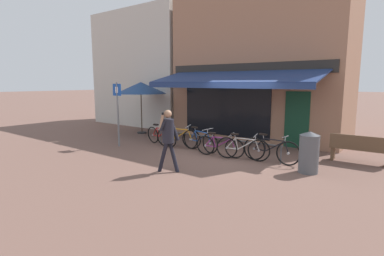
# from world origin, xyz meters

# --- Properties ---
(ground_plane) EXTENTS (160.00, 160.00, 0.00)m
(ground_plane) POSITION_xyz_m (0.00, 0.00, 0.00)
(ground_plane) COLOR brown
(shop_front) EXTENTS (7.51, 5.01, 6.37)m
(shop_front) POSITION_xyz_m (-0.90, 4.32, 3.18)
(shop_front) COLOR #9E7056
(shop_front) RESTS_ON ground_plane
(neighbour_building) EXTENTS (6.21, 4.00, 6.36)m
(neighbour_building) POSITION_xyz_m (-7.96, 4.84, 3.18)
(neighbour_building) COLOR beige
(neighbour_building) RESTS_ON ground_plane
(bike_rack_rail) EXTENTS (5.00, 0.04, 0.57)m
(bike_rack_rail) POSITION_xyz_m (-0.70, 0.28, 0.49)
(bike_rack_rail) COLOR #47494F
(bike_rack_rail) RESTS_ON ground_plane
(bicycle_red) EXTENTS (1.73, 0.55, 0.83)m
(bicycle_red) POSITION_xyz_m (-3.01, 0.17, 0.36)
(bicycle_red) COLOR black
(bicycle_red) RESTS_ON ground_plane
(bicycle_orange) EXTENTS (1.76, 0.61, 0.90)m
(bicycle_orange) POSITION_xyz_m (-2.12, 0.14, 0.39)
(bicycle_orange) COLOR black
(bicycle_orange) RESTS_ON ground_plane
(bicycle_blue) EXTENTS (1.71, 0.53, 0.86)m
(bicycle_blue) POSITION_xyz_m (-1.19, 0.22, 0.39)
(bicycle_blue) COLOR black
(bicycle_blue) RESTS_ON ground_plane
(bicycle_purple) EXTENTS (1.68, 0.52, 0.82)m
(bicycle_purple) POSITION_xyz_m (-0.20, -0.05, 0.36)
(bicycle_purple) COLOR black
(bicycle_purple) RESTS_ON ground_plane
(bicycle_silver) EXTENTS (1.69, 0.57, 0.84)m
(bicycle_silver) POSITION_xyz_m (0.60, 0.02, 0.38)
(bicycle_silver) COLOR black
(bicycle_silver) RESTS_ON ground_plane
(bicycle_black) EXTENTS (1.81, 0.52, 0.87)m
(bicycle_black) POSITION_xyz_m (1.43, 0.25, 0.39)
(bicycle_black) COLOR black
(bicycle_black) RESTS_ON ground_plane
(pedestrian_adult) EXTENTS (0.56, 0.59, 1.72)m
(pedestrian_adult) POSITION_xyz_m (-0.42, -2.33, 1.06)
(pedestrian_adult) COLOR black
(pedestrian_adult) RESTS_ON ground_plane
(litter_bin) EXTENTS (0.53, 0.53, 1.14)m
(litter_bin) POSITION_xyz_m (2.65, -0.10, 0.57)
(litter_bin) COLOR #515459
(litter_bin) RESTS_ON ground_plane
(parking_sign) EXTENTS (0.44, 0.07, 2.43)m
(parking_sign) POSITION_xyz_m (-4.13, -1.00, 1.49)
(parking_sign) COLOR slate
(parking_sign) RESTS_ON ground_plane
(cafe_parasol) EXTENTS (2.41, 2.41, 2.44)m
(cafe_parasol) POSITION_xyz_m (-5.64, 1.62, 2.16)
(cafe_parasol) COLOR #4C3D2D
(cafe_parasol) RESTS_ON ground_plane
(park_bench) EXTENTS (1.61, 0.48, 0.87)m
(park_bench) POSITION_xyz_m (3.58, 1.78, 0.46)
(park_bench) COLOR brown
(park_bench) RESTS_ON ground_plane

